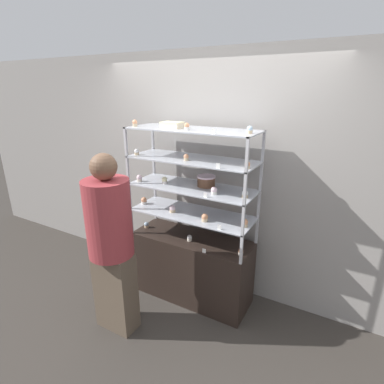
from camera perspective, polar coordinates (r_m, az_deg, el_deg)
ground_plane at (r=3.60m, az=0.00°, el=-18.95°), size 20.00×20.00×0.00m
back_wall at (r=3.30m, az=3.22°, el=2.92°), size 8.00×0.05×2.60m
display_base at (r=3.39m, az=0.00°, el=-14.12°), size 1.28×0.47×0.72m
display_riser_lower at (r=3.09m, az=0.00°, el=-4.30°), size 1.28×0.47×0.28m
display_riser_middle at (r=2.99m, az=0.00°, el=0.72°), size 1.28×0.47×0.28m
display_riser_upper at (r=2.91m, az=0.00°, el=6.04°), size 1.28×0.47×0.28m
display_riser_top at (r=2.86m, az=0.00°, el=11.60°), size 1.28×0.47×0.28m
layer_cake_centerpiece at (r=2.98m, az=2.71°, el=2.11°), size 0.18×0.18×0.11m
sheet_cake_frosted at (r=2.92m, az=-3.82°, el=12.64°), size 0.20×0.14×0.06m
cupcake_0 at (r=3.45m, az=-8.67°, el=-6.22°), size 0.05×0.05×0.07m
cupcake_1 at (r=3.13m, az=-0.49°, el=-8.75°), size 0.05×0.05×0.07m
cupcake_2 at (r=2.92m, az=9.26°, el=-11.17°), size 0.05×0.05×0.07m
price_tag_0 at (r=2.92m, az=2.32°, el=-11.13°), size 0.04×0.00×0.04m
cupcake_3 at (r=3.35m, az=-9.14°, el=-1.65°), size 0.06×0.06×0.08m
cupcake_4 at (r=3.09m, az=-3.74°, el=-3.21°), size 0.06×0.06×0.08m
cupcake_5 at (r=2.88m, az=2.44°, el=-4.92°), size 0.06×0.06×0.08m
cupcake_6 at (r=2.81m, az=9.98°, el=-5.82°), size 0.06×0.06×0.08m
price_tag_1 at (r=2.73m, az=5.23°, el=-6.72°), size 0.04×0.00×0.04m
cupcake_7 at (r=3.19m, az=-10.01°, el=2.59°), size 0.06×0.06×0.07m
cupcake_8 at (r=3.08m, az=-5.25°, el=2.24°), size 0.06×0.06×0.07m
cupcake_9 at (r=2.76m, az=4.21°, el=0.26°), size 0.06×0.06×0.07m
cupcake_10 at (r=2.71m, az=10.04°, el=-0.39°), size 0.06×0.06×0.07m
price_tag_2 at (r=2.68m, az=2.57°, el=-0.59°), size 0.04×0.00×0.04m
cupcake_11 at (r=3.12m, az=-10.50°, el=7.51°), size 0.05×0.05×0.06m
cupcake_12 at (r=2.82m, az=-1.11°, el=6.62°), size 0.05×0.05×0.06m
cupcake_13 at (r=2.57m, az=10.49°, el=5.07°), size 0.05×0.05×0.06m
price_tag_3 at (r=2.55m, az=4.98°, el=5.01°), size 0.04×0.00×0.04m
cupcake_14 at (r=3.10m, az=-10.83°, el=12.77°), size 0.05×0.05×0.07m
cupcake_15 at (r=2.77m, az=-0.92°, el=12.38°), size 0.05×0.05×0.07m
cupcake_16 at (r=2.58m, az=10.94°, el=11.56°), size 0.05×0.05×0.07m
price_tag_4 at (r=2.52m, az=4.10°, el=11.44°), size 0.04×0.00×0.04m
customer_figure at (r=2.80m, az=-15.19°, el=-9.13°), size 0.40×0.40×1.73m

